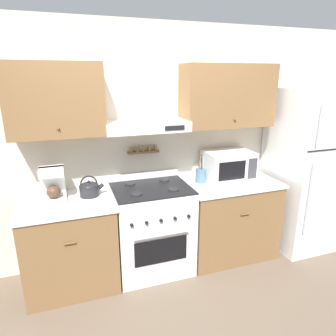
{
  "coord_description": "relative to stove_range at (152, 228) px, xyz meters",
  "views": [
    {
      "loc": [
        -0.76,
        -2.4,
        2.02
      ],
      "look_at": [
        0.16,
        0.28,
        1.15
      ],
      "focal_mm": 32.0,
      "sensor_mm": 36.0,
      "label": 1
    }
  ],
  "objects": [
    {
      "name": "coffee_maker",
      "position": [
        -0.93,
        0.1,
        0.58
      ],
      "size": [
        0.22,
        0.2,
        0.32
      ],
      "color": "white",
      "rests_on": "counter_left"
    },
    {
      "name": "stove_range",
      "position": [
        0.0,
        0.0,
        0.0
      ],
      "size": [
        0.78,
        0.67,
        1.01
      ],
      "color": "white",
      "rests_on": "ground_plane"
    },
    {
      "name": "counter_left",
      "position": [
        -0.83,
        -0.0,
        -0.02
      ],
      "size": [
        0.86,
        0.68,
        0.9
      ],
      "color": "brown",
      "rests_on": "ground_plane"
    },
    {
      "name": "microwave",
      "position": [
        0.93,
        0.1,
        0.58
      ],
      "size": [
        0.53,
        0.4,
        0.32
      ],
      "color": "white",
      "rests_on": "counter_right"
    },
    {
      "name": "ground_plane",
      "position": [
        0.0,
        -0.35,
        -0.47
      ],
      "size": [
        16.0,
        16.0,
        0.0
      ],
      "primitive_type": "plane",
      "color": "brown"
    },
    {
      "name": "counter_right",
      "position": [
        0.91,
        -0.0,
        -0.02
      ],
      "size": [
        1.04,
        0.68,
        0.9
      ],
      "color": "brown",
      "rests_on": "ground_plane"
    },
    {
      "name": "tea_kettle",
      "position": [
        -0.6,
        0.08,
        0.5
      ],
      "size": [
        0.24,
        0.19,
        0.21
      ],
      "color": "#232326",
      "rests_on": "counter_left"
    },
    {
      "name": "refrigerator",
      "position": [
        1.88,
        -0.06,
        0.48
      ],
      "size": [
        0.72,
        0.78,
        1.9
      ],
      "color": "white",
      "rests_on": "ground_plane"
    },
    {
      "name": "wall_back",
      "position": [
        0.03,
        0.3,
        0.95
      ],
      "size": [
        5.2,
        0.46,
        2.55
      ],
      "color": "beige",
      "rests_on": "ground_plane"
    },
    {
      "name": "utensil_crock",
      "position": [
        0.59,
        0.08,
        0.51
      ],
      "size": [
        0.12,
        0.12,
        0.31
      ],
      "color": "slate",
      "rests_on": "counter_right"
    }
  ]
}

